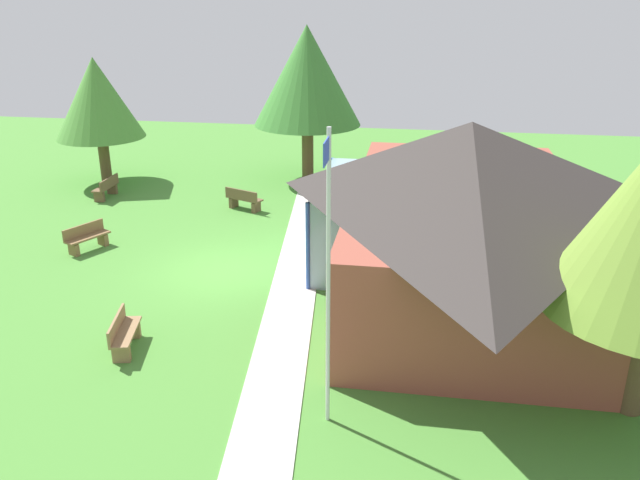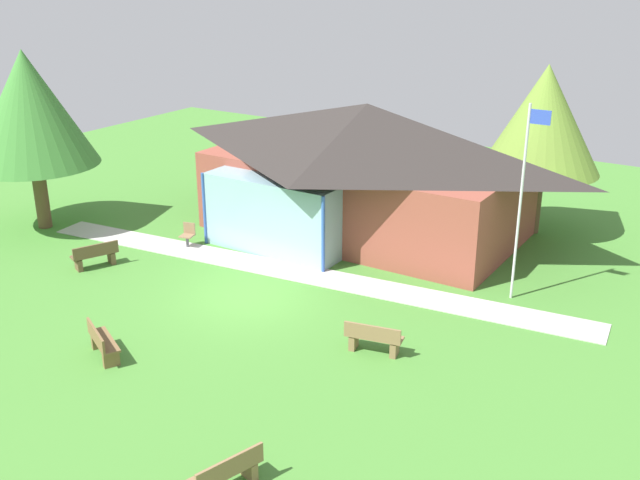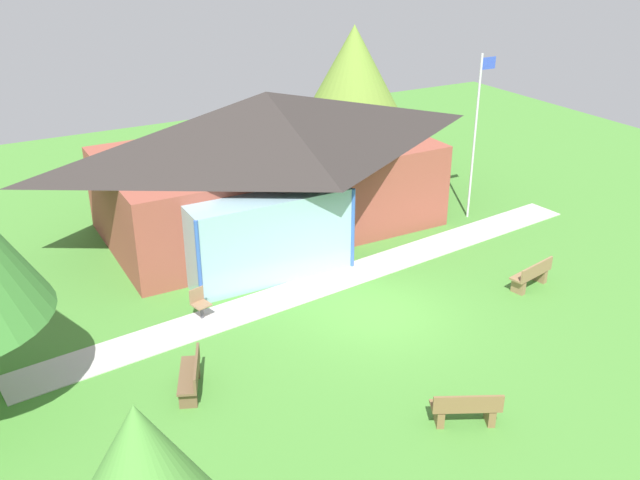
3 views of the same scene
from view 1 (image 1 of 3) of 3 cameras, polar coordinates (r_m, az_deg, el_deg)
The scene contains 11 objects.
ground_plane at distance 19.79m, azimuth -8.59°, elevation -2.76°, with size 44.00×44.00×0.00m, color #478433.
pavilion at distance 18.17m, azimuth 12.17°, elevation 3.10°, with size 11.99×7.82×4.75m.
footpath at distance 19.25m, azimuth -2.12°, elevation -3.18°, with size 19.36×1.30×0.03m, color #BCB7B2.
flagpole at distance 11.69m, azimuth 0.71°, elevation -2.85°, with size 0.64×0.08×5.85m.
bench_mid_right at distance 16.06m, azimuth -16.88°, elevation -7.93°, with size 1.56×0.74×0.84m.
bench_mid_left at distance 25.03m, azimuth -6.73°, elevation 3.53°, with size 1.00×1.55×0.84m.
bench_front_center at distance 22.36m, azimuth -19.82°, elevation 0.16°, with size 1.54×1.08×0.84m.
bench_front_left at distance 27.72m, azimuth -18.27°, elevation 4.35°, with size 1.51×0.47×0.84m.
patio_chair_west at distance 23.16m, azimuth -0.38°, elevation 2.23°, with size 0.53×0.53×0.86m.
tree_west_hedge at distance 28.25m, azimuth -1.14°, elevation 14.22°, with size 4.61×4.61×6.59m.
tree_lawn_corner at distance 29.33m, azimuth -19.02°, elevation 11.69°, with size 3.71×3.71×5.34m.
Camera 1 is at (17.17, 5.70, 8.01)m, focal length 36.37 mm.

